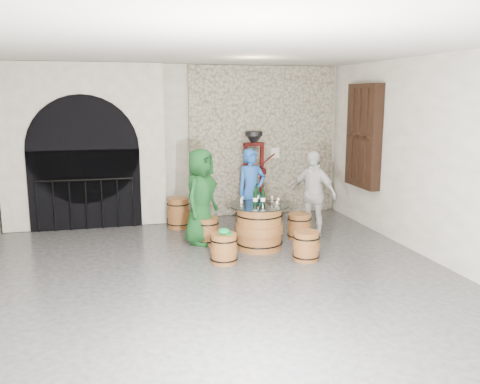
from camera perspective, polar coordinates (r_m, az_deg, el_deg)
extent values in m
plane|color=#2F2F32|center=(7.21, -2.50, -10.12)|extent=(8.00, 8.00, 0.00)
plane|color=silver|center=(10.74, -6.84, 5.51)|extent=(8.00, 0.00, 8.00)
plane|color=silver|center=(3.08, 12.37, -7.89)|extent=(8.00, 0.00, 8.00)
plane|color=silver|center=(8.24, 22.05, 3.21)|extent=(0.00, 8.00, 8.00)
plane|color=beige|center=(6.77, -2.73, 16.09)|extent=(8.00, 8.00, 0.00)
cube|color=#B3A98E|center=(11.04, 2.55, 5.73)|extent=(3.20, 0.12, 3.18)
cube|color=silver|center=(10.42, -17.12, 4.96)|extent=(3.10, 0.50, 3.18)
cube|color=black|center=(10.27, -16.94, 0.23)|extent=(2.10, 0.03, 1.55)
cylinder|color=black|center=(10.16, -17.18, 4.53)|extent=(2.10, 0.03, 2.10)
cylinder|color=black|center=(10.17, -17.02, 1.30)|extent=(1.79, 0.04, 0.04)
cylinder|color=black|center=(10.35, -21.81, -1.61)|extent=(0.02, 0.02, 0.98)
cylinder|color=black|center=(10.31, -20.17, -1.54)|extent=(0.02, 0.02, 0.98)
cylinder|color=black|center=(10.28, -18.53, -1.47)|extent=(0.02, 0.02, 0.98)
cylinder|color=black|center=(10.26, -16.87, -1.40)|extent=(0.02, 0.02, 0.98)
cylinder|color=black|center=(10.25, -15.21, -1.32)|extent=(0.02, 0.02, 0.98)
cylinder|color=black|center=(10.24, -13.55, -1.25)|extent=(0.02, 0.02, 0.98)
cylinder|color=black|center=(10.25, -11.89, -1.17)|extent=(0.02, 0.02, 0.98)
cube|color=black|center=(10.20, 13.71, 6.14)|extent=(0.20, 1.10, 2.00)
cube|color=black|center=(10.17, 13.46, 6.14)|extent=(0.06, 0.88, 1.76)
cube|color=black|center=(10.19, 13.61, 6.14)|extent=(0.22, 0.92, 0.06)
cube|color=black|center=(9.93, 14.38, 5.99)|extent=(0.22, 0.06, 1.80)
cube|color=black|center=(10.19, 13.61, 6.14)|extent=(0.22, 0.06, 1.80)
cube|color=black|center=(10.44, 12.88, 6.28)|extent=(0.22, 0.06, 1.80)
cylinder|color=brown|center=(8.64, 2.17, -4.07)|extent=(0.76, 0.76, 0.72)
cylinder|color=brown|center=(8.64, 2.17, -4.07)|extent=(0.81, 0.81, 0.16)
torus|color=black|center=(8.71, 2.16, -5.62)|extent=(0.81, 0.81, 0.02)
torus|color=black|center=(8.58, 2.18, -2.50)|extent=(0.81, 0.81, 0.02)
cylinder|color=brown|center=(8.56, 2.19, -1.69)|extent=(0.77, 0.77, 0.02)
cylinder|color=black|center=(8.55, 2.19, -1.52)|extent=(0.98, 0.98, 0.01)
cylinder|color=brown|center=(8.97, -3.73, -4.41)|extent=(0.40, 0.40, 0.45)
cylinder|color=brown|center=(8.97, -3.73, -4.41)|extent=(0.42, 0.42, 0.10)
torus|color=black|center=(9.01, -3.71, -5.34)|extent=(0.44, 0.44, 0.02)
torus|color=black|center=(8.93, -3.74, -3.47)|extent=(0.44, 0.44, 0.02)
cylinder|color=brown|center=(8.92, -3.74, -2.96)|extent=(0.41, 0.41, 0.02)
cylinder|color=brown|center=(9.59, 1.35, -3.39)|extent=(0.40, 0.40, 0.45)
cylinder|color=brown|center=(9.59, 1.35, -3.39)|extent=(0.42, 0.42, 0.10)
torus|color=black|center=(9.63, 1.35, -4.27)|extent=(0.44, 0.44, 0.02)
torus|color=black|center=(9.56, 1.36, -2.50)|extent=(0.44, 0.44, 0.02)
cylinder|color=brown|center=(9.54, 1.36, -2.03)|extent=(0.41, 0.41, 0.02)
cylinder|color=brown|center=(9.30, 6.66, -3.91)|extent=(0.40, 0.40, 0.45)
cylinder|color=brown|center=(9.30, 6.66, -3.91)|extent=(0.42, 0.42, 0.10)
torus|color=black|center=(9.34, 6.64, -4.81)|extent=(0.44, 0.44, 0.02)
torus|color=black|center=(9.27, 6.68, -3.00)|extent=(0.44, 0.44, 0.02)
cylinder|color=brown|center=(9.25, 6.70, -2.51)|extent=(0.41, 0.41, 0.02)
cylinder|color=brown|center=(8.14, 7.44, -6.08)|extent=(0.40, 0.40, 0.45)
cylinder|color=brown|center=(8.14, 7.44, -6.08)|extent=(0.42, 0.42, 0.10)
torus|color=black|center=(8.19, 7.42, -7.10)|extent=(0.44, 0.44, 0.02)
torus|color=black|center=(8.10, 7.47, -5.05)|extent=(0.44, 0.44, 0.02)
cylinder|color=brown|center=(8.08, 7.48, -4.49)|extent=(0.41, 0.41, 0.02)
cylinder|color=brown|center=(7.95, -1.81, -6.41)|extent=(0.40, 0.40, 0.45)
cylinder|color=brown|center=(7.95, -1.81, -6.41)|extent=(0.42, 0.42, 0.10)
torus|color=black|center=(7.99, -1.80, -7.45)|extent=(0.44, 0.44, 0.02)
torus|color=black|center=(7.90, -1.82, -5.36)|extent=(0.44, 0.44, 0.02)
cylinder|color=brown|center=(7.88, -1.82, -4.79)|extent=(0.41, 0.41, 0.02)
ellipsoid|color=#0C8938|center=(7.87, -1.82, -4.43)|extent=(0.18, 0.18, 0.10)
cylinder|color=#0C8938|center=(7.87, -1.20, -4.72)|extent=(0.12, 0.12, 0.01)
imported|color=#124219|center=(8.87, -4.43, -0.51)|extent=(0.93, 0.98, 1.68)
imported|color=#1C4B9B|center=(9.56, 1.30, 0.10)|extent=(0.66, 0.51, 1.60)
imported|color=silver|center=(9.40, 8.14, -0.21)|extent=(0.89, 0.97, 1.59)
cylinder|color=black|center=(8.50, 1.72, -0.79)|extent=(0.07, 0.07, 0.22)
cylinder|color=white|center=(8.50, 1.72, -0.85)|extent=(0.08, 0.08, 0.06)
cone|color=black|center=(8.47, 1.73, 0.04)|extent=(0.07, 0.07, 0.05)
cylinder|color=black|center=(8.46, 1.73, 0.41)|extent=(0.03, 0.03, 0.07)
cylinder|color=black|center=(8.51, 2.59, -0.78)|extent=(0.07, 0.07, 0.22)
cylinder|color=white|center=(8.51, 2.59, -0.84)|extent=(0.08, 0.08, 0.06)
cone|color=black|center=(8.48, 2.60, 0.05)|extent=(0.07, 0.07, 0.05)
cylinder|color=black|center=(8.47, 2.60, 0.42)|extent=(0.03, 0.03, 0.07)
cylinder|color=black|center=(8.73, 1.90, -0.48)|extent=(0.07, 0.07, 0.22)
cylinder|color=white|center=(8.73, 1.90, -0.54)|extent=(0.08, 0.08, 0.06)
cone|color=black|center=(8.70, 1.90, 0.33)|extent=(0.07, 0.07, 0.05)
cylinder|color=black|center=(8.69, 1.90, 0.68)|extent=(0.03, 0.03, 0.07)
cylinder|color=brown|center=(10.07, -6.95, -2.41)|extent=(0.41, 0.41, 0.58)
cylinder|color=brown|center=(10.07, -6.95, -2.41)|extent=(0.44, 0.44, 0.13)
torus|color=black|center=(10.11, -6.92, -3.49)|extent=(0.45, 0.45, 0.02)
torus|color=black|center=(10.02, -6.97, -1.31)|extent=(0.45, 0.45, 0.02)
cylinder|color=brown|center=(10.00, -6.99, -0.74)|extent=(0.42, 0.42, 0.02)
cube|color=#490F0C|center=(10.95, 1.52, -2.54)|extent=(0.57, 0.50, 0.10)
cube|color=#490F0C|center=(10.78, 1.54, 2.32)|extent=(0.50, 0.38, 0.12)
cube|color=#490F0C|center=(10.71, 1.56, 5.39)|extent=(0.47, 0.21, 0.07)
cylinder|color=black|center=(10.84, 1.53, 0.20)|extent=(0.05, 0.05, 0.97)
cylinder|color=black|center=(10.69, 1.56, 6.58)|extent=(0.37, 0.37, 0.09)
cone|color=black|center=(10.70, 1.56, 5.96)|extent=(0.37, 0.37, 0.19)
cube|color=#490F0C|center=(10.72, 0.62, 1.38)|extent=(0.08, 0.08, 1.55)
cube|color=#490F0C|center=(10.89, 2.44, 1.53)|extent=(0.08, 0.08, 1.55)
cylinder|color=#490F0C|center=(10.85, 3.01, 3.55)|extent=(0.41, 0.11, 0.30)
cube|color=silver|center=(11.07, 3.90, 4.42)|extent=(0.18, 0.10, 0.22)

